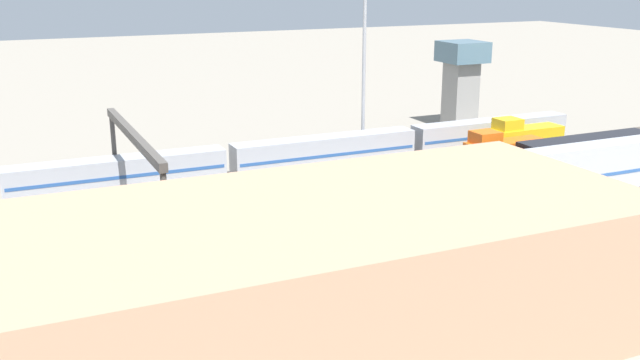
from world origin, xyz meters
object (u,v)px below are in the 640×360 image
object	(u,v)px
train_on_track_3	(298,197)
train_on_track_0	(228,163)
signal_gantry	(134,146)
maintenance_shed	(292,283)
control_tower	(461,78)
train_on_track_1	(524,139)
light_mast_0	(365,31)
train_on_track_4	(584,168)
train_on_track_2	(503,154)

from	to	relation	value
train_on_track_3	train_on_track_0	bearing A→B (deg)	-81.32
signal_gantry	maintenance_shed	world-z (taller)	maintenance_shed
signal_gantry	control_tower	size ratio (longest dim) A/B	1.95
train_on_track_1	train_on_track_0	xyz separation A→B (m)	(37.65, -5.00, -0.13)
control_tower	light_mast_0	bearing A→B (deg)	23.45
train_on_track_1	train_on_track_4	distance (m)	15.64
train_on_track_4	maintenance_shed	xyz separation A→B (m)	(41.33, 18.58, 2.14)
train_on_track_0	signal_gantry	world-z (taller)	signal_gantry
signal_gantry	control_tower	world-z (taller)	control_tower
train_on_track_3	signal_gantry	xyz separation A→B (m)	(14.30, -5.00, 5.34)
train_on_track_2	train_on_track_4	size ratio (longest dim) A/B	0.14
train_on_track_1	maintenance_shed	xyz separation A→B (m)	(45.73, 33.58, 2.57)
train_on_track_1	train_on_track_4	size ratio (longest dim) A/B	0.14
train_on_track_2	train_on_track_0	size ratio (longest dim) A/B	0.10
train_on_track_1	maintenance_shed	distance (m)	56.79
signal_gantry	control_tower	distance (m)	57.13
train_on_track_1	control_tower	xyz separation A→B (m)	(-2.68, -17.88, 5.38)
train_on_track_1	light_mast_0	distance (m)	24.57
train_on_track_3	train_on_track_4	world-z (taller)	train_on_track_4
train_on_track_2	maintenance_shed	bearing A→B (deg)	36.54
signal_gantry	maintenance_shed	size ratio (longest dim) A/B	0.56
train_on_track_0	train_on_track_4	size ratio (longest dim) A/B	1.34
light_mast_0	train_on_track_2	bearing A→B (deg)	129.89
train_on_track_4	control_tower	distance (m)	33.99
train_on_track_3	control_tower	distance (m)	47.48
light_mast_0	control_tower	xyz separation A→B (m)	(-21.27, -9.22, -8.18)
train_on_track_1	train_on_track_4	world-z (taller)	same
signal_gantry	train_on_track_4	bearing A→B (deg)	167.54
train_on_track_1	maintenance_shed	size ratio (longest dim) A/B	0.22
light_mast_0	control_tower	world-z (taller)	light_mast_0
train_on_track_3	maintenance_shed	world-z (taller)	maintenance_shed
train_on_track_1	maintenance_shed	world-z (taller)	maintenance_shed
train_on_track_4	control_tower	size ratio (longest dim) A/B	5.56
train_on_track_1	train_on_track_4	xyz separation A→B (m)	(4.40, 15.00, 0.43)
train_on_track_3	train_on_track_4	distance (m)	31.37
maintenance_shed	control_tower	bearing A→B (deg)	-133.26
train_on_track_0	light_mast_0	size ratio (longest dim) A/B	3.94
train_on_track_0	train_on_track_4	bearing A→B (deg)	148.97
control_tower	train_on_track_1	bearing A→B (deg)	81.46
train_on_track_4	light_mast_0	xyz separation A→B (m)	(14.18, -23.65, 13.12)
maintenance_shed	control_tower	distance (m)	70.70
train_on_track_2	maintenance_shed	distance (m)	48.06
light_mast_0	maintenance_shed	xyz separation A→B (m)	(27.15, 42.23, -10.98)
train_on_track_3	train_on_track_0	world-z (taller)	train_on_track_3
control_tower	train_on_track_4	bearing A→B (deg)	77.84
train_on_track_2	light_mast_0	distance (m)	22.37
train_on_track_3	signal_gantry	world-z (taller)	signal_gantry
train_on_track_1	train_on_track_3	size ratio (longest dim) A/B	0.11
train_on_track_4	light_mast_0	bearing A→B (deg)	-59.05
train_on_track_1	signal_gantry	bearing A→B (deg)	5.75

